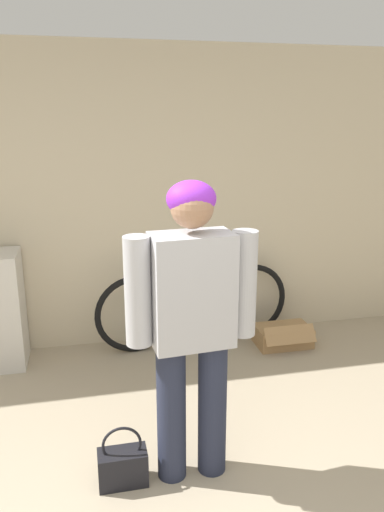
% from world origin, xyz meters
% --- Properties ---
extents(wall_back, '(8.00, 0.07, 2.60)m').
position_xyz_m(wall_back, '(0.00, 2.87, 1.30)').
color(wall_back, beige).
rests_on(wall_back, ground_plane).
extents(person, '(0.71, 0.27, 1.70)m').
position_xyz_m(person, '(0.26, 0.98, 0.99)').
color(person, '#23283D').
rests_on(person, ground_plane).
extents(bicycle, '(1.79, 0.46, 0.77)m').
position_xyz_m(bicycle, '(0.65, 2.64, 0.37)').
color(bicycle, black).
rests_on(bicycle, ground_plane).
extents(handbag, '(0.28, 0.14, 0.36)m').
position_xyz_m(handbag, '(-0.14, 0.97, 0.12)').
color(handbag, black).
rests_on(handbag, ground_plane).
extents(cardboard_box, '(0.49, 0.36, 0.23)m').
position_xyz_m(cardboard_box, '(1.43, 2.43, 0.09)').
color(cardboard_box, '#A87F51').
rests_on(cardboard_box, ground_plane).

